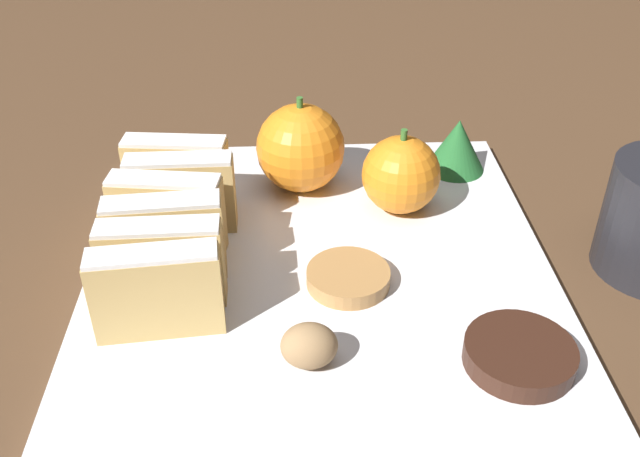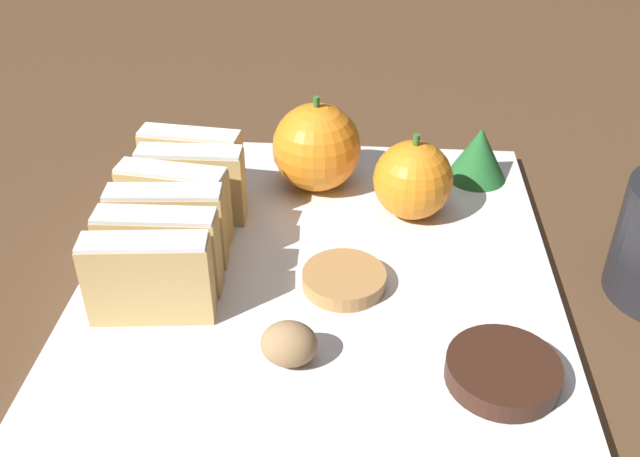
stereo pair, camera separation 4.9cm
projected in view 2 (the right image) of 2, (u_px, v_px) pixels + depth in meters
name	position (u px, v px, depth m)	size (l,w,h in m)	color
ground_plane	(320.00, 277.00, 0.51)	(6.00, 6.00, 0.00)	#513823
serving_platter	(320.00, 270.00, 0.51)	(0.33, 0.36, 0.01)	white
stollen_slice_front	(149.00, 279.00, 0.44)	(0.08, 0.03, 0.06)	tan
stollen_slice_second	(159.00, 252.00, 0.47)	(0.08, 0.02, 0.06)	tan
stollen_slice_third	(168.00, 227.00, 0.49)	(0.08, 0.03, 0.06)	tan
stollen_slice_fourth	(175.00, 205.00, 0.51)	(0.08, 0.03, 0.06)	tan
stollen_slice_fifth	(192.00, 185.00, 0.54)	(0.08, 0.02, 0.06)	tan
stollen_slice_sixth	(193.00, 166.00, 0.56)	(0.08, 0.03, 0.06)	tan
orange_near	(413.00, 180.00, 0.54)	(0.06, 0.06, 0.07)	orange
orange_far	(317.00, 147.00, 0.57)	(0.07, 0.07, 0.08)	orange
walnut	(289.00, 344.00, 0.42)	(0.03, 0.03, 0.03)	#9E7A51
chocolate_cookie	(503.00, 371.00, 0.41)	(0.07, 0.07, 0.01)	#381E14
gingerbread_cookie	(344.00, 279.00, 0.48)	(0.06, 0.06, 0.01)	#B27F47
evergreen_sprig	(479.00, 153.00, 0.59)	(0.05, 0.05, 0.05)	#23662D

